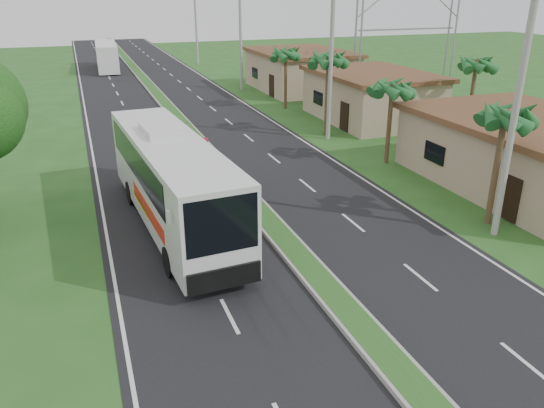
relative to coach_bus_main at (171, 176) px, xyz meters
name	(u,v)px	position (x,y,z in m)	size (l,w,h in m)	color
ground	(331,296)	(3.86, -7.37, -2.27)	(180.00, 180.00, 0.00)	#25501D
road_asphalt	(198,143)	(3.86, 12.63, -2.26)	(14.00, 160.00, 0.02)	black
median_strip	(198,141)	(3.86, 12.63, -2.16)	(1.20, 160.00, 0.18)	gray
lane_edge_left	(92,153)	(-2.84, 12.63, -2.27)	(0.12, 160.00, 0.01)	silver
lane_edge_right	(292,134)	(10.56, 12.63, -2.27)	(0.12, 160.00, 0.01)	silver
shop_near	(531,154)	(17.86, -1.37, -0.49)	(8.60, 12.60, 3.52)	tan
shop_mid	(371,96)	(17.86, 14.63, -0.41)	(7.60, 10.60, 3.67)	tan
shop_far	(300,70)	(17.86, 28.63, -0.34)	(8.60, 11.60, 3.82)	tan
palm_verge_a	(505,116)	(12.86, -4.37, 2.47)	(2.40, 2.40, 5.45)	#473321
palm_verge_b	(392,88)	(13.26, 4.63, 2.09)	(2.40, 2.40, 5.05)	#473321
palm_verge_c	(328,59)	(12.66, 11.63, 2.86)	(2.40, 2.40, 5.85)	#473321
palm_verge_d	(286,53)	(13.16, 20.63, 2.28)	(2.40, 2.40, 5.25)	#473321
palm_behind_shop	(476,64)	(21.36, 7.63, 2.66)	(2.40, 2.40, 5.65)	#473321
utility_pole_a	(518,98)	(12.36, -5.37, 3.41)	(1.60, 0.28, 11.00)	gray
utility_pole_b	(331,43)	(12.33, 10.63, 3.99)	(3.20, 0.28, 12.00)	gray
utility_pole_c	(240,31)	(12.36, 30.63, 3.41)	(1.60, 0.28, 11.00)	gray
utility_pole_d	(196,22)	(12.36, 50.63, 3.15)	(1.60, 0.28, 10.50)	gray
billboard_lattice	(408,20)	(25.86, 22.63, 4.56)	(10.18, 1.18, 12.07)	gray
coach_bus_main	(171,176)	(0.00, 0.00, 0.00)	(3.58, 12.91, 4.12)	silver
coach_bus_far	(107,55)	(0.72, 49.66, -0.45)	(2.83, 11.10, 3.21)	white
motorcyclist	(206,166)	(2.54, 4.81, -1.32)	(1.72, 0.75, 2.47)	black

